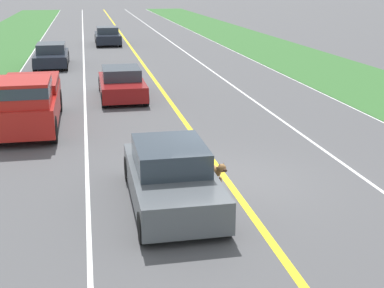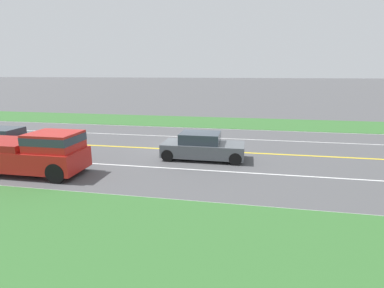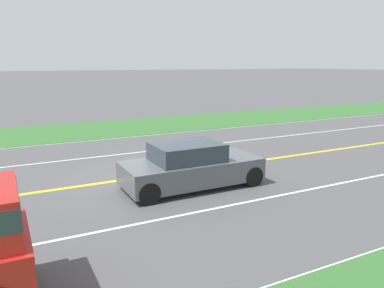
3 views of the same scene
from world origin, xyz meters
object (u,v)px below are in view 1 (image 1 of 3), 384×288
at_px(pickup_truck, 28,101).
at_px(ego_car, 171,177).
at_px(dog, 215,171).
at_px(car_trailing_near, 122,84).
at_px(car_trailing_far, 108,36).
at_px(car_trailing_mid, 52,56).

bearing_deg(pickup_truck, ego_car, 117.33).
relative_size(dog, car_trailing_near, 0.24).
xyz_separation_m(car_trailing_near, car_trailing_far, (-0.31, -19.85, 0.03)).
xyz_separation_m(dog, pickup_truck, (4.92, -6.65, 0.49)).
height_order(pickup_truck, car_trailing_near, pickup_truck).
relative_size(ego_car, car_trailing_far, 0.94).
distance_m(dog, car_trailing_mid, 21.17).
xyz_separation_m(ego_car, car_trailing_far, (-0.03, -31.56, -0.02)).
bearing_deg(car_trailing_far, car_trailing_mid, 70.21).
relative_size(ego_car, car_trailing_mid, 0.95).
bearing_deg(car_trailing_far, pickup_truck, 81.17).
bearing_deg(car_trailing_mid, ego_car, 99.89).
distance_m(ego_car, car_trailing_far, 31.56).
height_order(dog, car_trailing_mid, car_trailing_mid).
xyz_separation_m(dog, car_trailing_far, (1.14, -30.96, 0.14)).
relative_size(dog, car_trailing_far, 0.23).
relative_size(dog, car_trailing_mid, 0.23).
distance_m(car_trailing_near, car_trailing_mid, 10.09).
bearing_deg(car_trailing_far, car_trailing_near, 89.10).
relative_size(dog, pickup_truck, 0.19).
xyz_separation_m(dog, car_trailing_near, (1.45, -11.11, 0.11)).
distance_m(pickup_truck, car_trailing_mid, 13.96).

